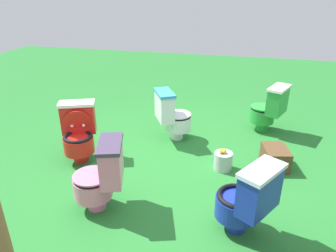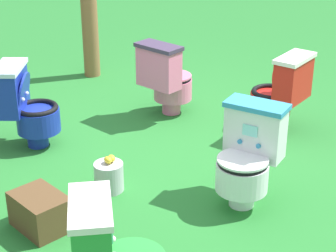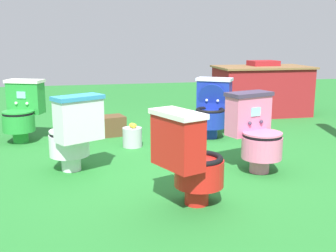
# 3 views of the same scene
# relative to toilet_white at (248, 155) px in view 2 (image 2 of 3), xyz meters

# --- Properties ---
(ground) EXTENTS (14.00, 14.00, 0.00)m
(ground) POSITION_rel_toilet_white_xyz_m (0.97, 0.13, -0.37)
(ground) COLOR #26752D
(toilet_white) EXTENTS (0.59, 0.63, 0.73)m
(toilet_white) POSITION_rel_toilet_white_xyz_m (0.00, 0.00, 0.00)
(toilet_white) COLOR white
(toilet_white) RESTS_ON ground
(toilet_red) EXTENTS (0.61, 0.56, 0.73)m
(toilet_red) POSITION_rel_toilet_white_xyz_m (0.82, -1.00, 0.00)
(toilet_red) COLOR red
(toilet_red) RESTS_ON ground
(toilet_blue) EXTENTS (0.60, 0.63, 0.73)m
(toilet_blue) POSITION_rel_toilet_white_xyz_m (1.67, 1.05, 0.00)
(toilet_blue) COLOR #192D9E
(toilet_blue) RESTS_ON ground
(toilet_pink) EXTENTS (0.53, 0.59, 0.73)m
(toilet_pink) POSITION_rel_toilet_white_xyz_m (1.65, -0.31, 0.00)
(toilet_pink) COLOR pink
(toilet_pink) RESTS_ON ground
(small_crate) EXTENTS (0.44, 0.36, 0.25)m
(small_crate) POSITION_rel_toilet_white_xyz_m (0.42, 1.39, -0.25)
(small_crate) COLOR brown
(small_crate) RESTS_ON ground
(lemon_bucket) EXTENTS (0.22, 0.22, 0.28)m
(lemon_bucket) POSITION_rel_toilet_white_xyz_m (0.64, 0.79, -0.25)
(lemon_bucket) COLOR #B7B7BF
(lemon_bucket) RESTS_ON ground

